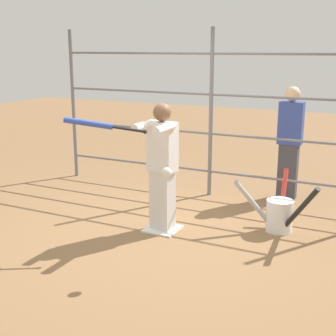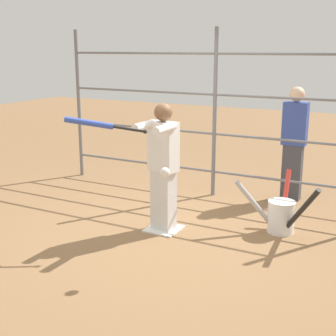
{
  "view_description": "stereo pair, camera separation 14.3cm",
  "coord_description": "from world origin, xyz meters",
  "px_view_note": "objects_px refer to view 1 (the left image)",
  "views": [
    {
      "loc": [
        -2.45,
        4.85,
        2.19
      ],
      "look_at": [
        -0.26,
        0.37,
        0.91
      ],
      "focal_mm": 50.0,
      "sensor_mm": 36.0,
      "label": 1
    },
    {
      "loc": [
        -2.58,
        4.79,
        2.19
      ],
      "look_at": [
        -0.26,
        0.37,
        0.91
      ],
      "focal_mm": 50.0,
      "sensor_mm": 36.0,
      "label": 2
    }
  ],
  "objects_px": {
    "batter": "(162,164)",
    "softball_in_flight": "(167,172)",
    "baseball_bat_swinging": "(95,124)",
    "bystander_behind_fence": "(290,141)",
    "bat_bucket": "(279,213)"
  },
  "relations": [
    {
      "from": "softball_in_flight",
      "to": "bat_bucket",
      "type": "distance_m",
      "value": 1.88
    },
    {
      "from": "baseball_bat_swinging",
      "to": "bat_bucket",
      "type": "xyz_separation_m",
      "value": [
        -1.79,
        -1.25,
        -1.15
      ]
    },
    {
      "from": "batter",
      "to": "baseball_bat_swinging",
      "type": "bearing_deg",
      "value": 53.27
    },
    {
      "from": "baseball_bat_swinging",
      "to": "bystander_behind_fence",
      "type": "height_order",
      "value": "bystander_behind_fence"
    },
    {
      "from": "batter",
      "to": "softball_in_flight",
      "type": "relative_size",
      "value": 16.35
    },
    {
      "from": "bat_bucket",
      "to": "bystander_behind_fence",
      "type": "xyz_separation_m",
      "value": [
        0.2,
        -1.37,
        0.64
      ]
    },
    {
      "from": "softball_in_flight",
      "to": "bystander_behind_fence",
      "type": "distance_m",
      "value": 2.94
    },
    {
      "from": "bystander_behind_fence",
      "to": "batter",
      "type": "bearing_deg",
      "value": 60.85
    },
    {
      "from": "softball_in_flight",
      "to": "bystander_behind_fence",
      "type": "bearing_deg",
      "value": -101.58
    },
    {
      "from": "baseball_bat_swinging",
      "to": "bystander_behind_fence",
      "type": "relative_size",
      "value": 0.5
    },
    {
      "from": "batter",
      "to": "softball_in_flight",
      "type": "distance_m",
      "value": 1.05
    },
    {
      "from": "softball_in_flight",
      "to": "bat_bucket",
      "type": "relative_size",
      "value": 0.09
    },
    {
      "from": "softball_in_flight",
      "to": "baseball_bat_swinging",
      "type": "bearing_deg",
      "value": -14.45
    },
    {
      "from": "baseball_bat_swinging",
      "to": "softball_in_flight",
      "type": "relative_size",
      "value": 8.63
    },
    {
      "from": "baseball_bat_swinging",
      "to": "softball_in_flight",
      "type": "bearing_deg",
      "value": 165.55
    }
  ]
}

